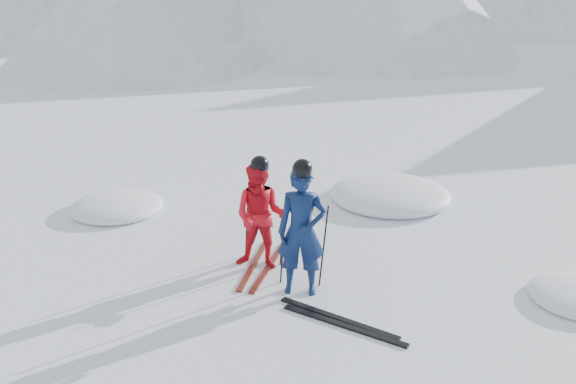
# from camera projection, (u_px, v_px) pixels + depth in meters

# --- Properties ---
(ground) EXTENTS (160.00, 160.00, 0.00)m
(ground) POSITION_uv_depth(u_px,v_px,m) (402.00, 290.00, 8.41)
(ground) COLOR white
(ground) RESTS_ON ground
(skier_blue) EXTENTS (0.71, 0.52, 1.78)m
(skier_blue) POSITION_uv_depth(u_px,v_px,m) (302.00, 231.00, 8.07)
(skier_blue) COLOR #0C1D48
(skier_blue) RESTS_ON ground
(skier_red) EXTENTS (0.80, 0.64, 1.61)m
(skier_red) POSITION_uv_depth(u_px,v_px,m) (260.00, 216.00, 8.82)
(skier_red) COLOR red
(skier_red) RESTS_ON ground
(pole_blue_left) EXTENTS (0.12, 0.08, 1.18)m
(pole_blue_left) POSITION_uv_depth(u_px,v_px,m) (283.00, 245.00, 8.38)
(pole_blue_left) COLOR black
(pole_blue_left) RESTS_ON ground
(pole_blue_right) EXTENTS (0.12, 0.07, 1.19)m
(pole_blue_right) POSITION_uv_depth(u_px,v_px,m) (324.00, 246.00, 8.34)
(pole_blue_right) COLOR black
(pole_blue_right) RESTS_ON ground
(pole_red_left) EXTENTS (0.11, 0.09, 1.07)m
(pole_red_left) POSITION_uv_depth(u_px,v_px,m) (247.00, 225.00, 9.21)
(pole_red_left) COLOR black
(pole_red_left) RESTS_ON ground
(pole_red_right) EXTENTS (0.11, 0.08, 1.07)m
(pole_red_right) POSITION_uv_depth(u_px,v_px,m) (283.00, 232.00, 8.97)
(pole_red_right) COLOR black
(pole_red_right) RESTS_ON ground
(ski_worn_left) EXTENTS (0.22, 1.70, 0.03)m
(ski_worn_left) POSITION_uv_depth(u_px,v_px,m) (254.00, 264.00, 9.11)
(ski_worn_left) COLOR black
(ski_worn_left) RESTS_ON ground
(ski_worn_right) EXTENTS (0.10, 1.70, 0.03)m
(ski_worn_right) POSITION_uv_depth(u_px,v_px,m) (269.00, 266.00, 9.05)
(ski_worn_right) COLOR black
(ski_worn_right) RESTS_ON ground
(ski_loose_a) EXTENTS (1.63, 0.65, 0.03)m
(ski_loose_a) POSITION_uv_depth(u_px,v_px,m) (338.00, 318.00, 7.68)
(ski_loose_a) COLOR black
(ski_loose_a) RESTS_ON ground
(ski_loose_b) EXTENTS (1.65, 0.60, 0.03)m
(ski_loose_b) POSITION_uv_depth(u_px,v_px,m) (344.00, 325.00, 7.52)
(ski_loose_b) COLOR black
(ski_loose_b) RESTS_ON ground
(snow_lumps) EXTENTS (9.19, 5.08, 0.51)m
(snow_lumps) POSITION_uv_depth(u_px,v_px,m) (338.00, 211.00, 11.24)
(snow_lumps) COLOR white
(snow_lumps) RESTS_ON ground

